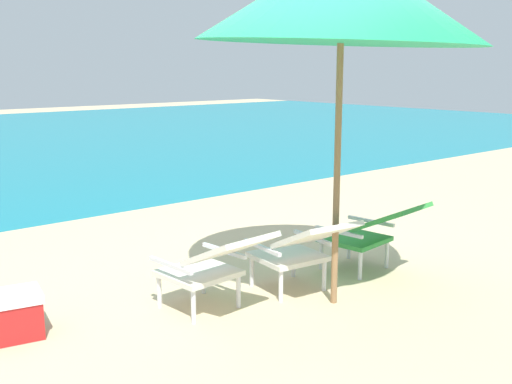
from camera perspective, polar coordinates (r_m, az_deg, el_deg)
name	(u,v)px	position (r m, az deg, el deg)	size (l,w,h in m)	color
ground_plane	(82,206)	(8.51, -15.85, -1.23)	(40.00, 40.00, 0.00)	#CCB78E
lounge_chair_left	(213,262)	(4.56, -4.02, -6.55)	(0.60, 0.91, 0.68)	silver
lounge_chair_center	(301,247)	(4.94, 4.19, -5.12)	(0.63, 0.93, 0.68)	silver
lounge_chair_right	(372,229)	(5.55, 10.71, -3.43)	(0.64, 0.93, 0.68)	#338E3D
cooler_box	(6,316)	(4.57, -22.25, -10.62)	(0.53, 0.41, 0.32)	red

